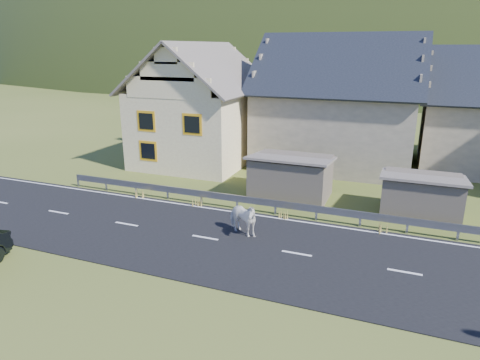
% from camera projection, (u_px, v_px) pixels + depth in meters
% --- Properties ---
extents(ground, '(160.00, 160.00, 0.00)m').
position_uv_depth(ground, '(297.00, 254.00, 16.84)').
color(ground, '#384B16').
rests_on(ground, ground).
extents(road, '(60.00, 7.00, 0.04)m').
position_uv_depth(road, '(297.00, 254.00, 16.84)').
color(road, black).
rests_on(road, ground).
extents(lane_markings, '(60.00, 6.60, 0.01)m').
position_uv_depth(lane_markings, '(297.00, 253.00, 16.83)').
color(lane_markings, silver).
rests_on(lane_markings, road).
extents(guardrail, '(28.10, 0.09, 0.75)m').
position_uv_depth(guardrail, '(317.00, 209.00, 19.95)').
color(guardrail, '#93969B').
rests_on(guardrail, ground).
extents(shed_left, '(4.30, 3.30, 2.40)m').
position_uv_depth(shed_left, '(291.00, 177.00, 22.99)').
color(shed_left, brown).
rests_on(shed_left, ground).
extents(shed_right, '(3.80, 2.90, 2.20)m').
position_uv_depth(shed_right, '(421.00, 197.00, 20.31)').
color(shed_right, brown).
rests_on(shed_right, ground).
extents(house_cream, '(7.80, 9.80, 8.30)m').
position_uv_depth(house_cream, '(201.00, 99.00, 29.69)').
color(house_cream, '#FFEFB2').
rests_on(house_cream, ground).
extents(house_stone_a, '(10.80, 9.80, 8.90)m').
position_uv_depth(house_stone_a, '(339.00, 96.00, 29.14)').
color(house_stone_a, tan).
rests_on(house_stone_a, ground).
extents(mountain, '(440.00, 280.00, 260.00)m').
position_uv_depth(mountain, '(411.00, 115.00, 181.03)').
color(mountain, '#263D16').
rests_on(mountain, ground).
extents(conifer_patch, '(76.00, 50.00, 28.00)m').
position_uv_depth(conifer_patch, '(211.00, 53.00, 131.96)').
color(conifer_patch, black).
rests_on(conifer_patch, ground).
extents(horse, '(1.49, 1.97, 1.52)m').
position_uv_depth(horse, '(242.00, 218.00, 18.34)').
color(horse, white).
rests_on(horse, road).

